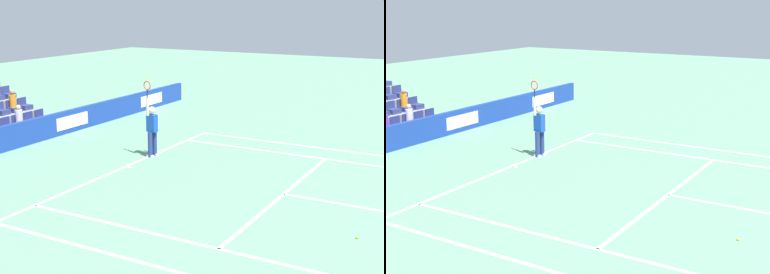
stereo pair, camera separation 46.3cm
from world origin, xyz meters
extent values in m
cube|color=white|center=(0.00, -11.89, 0.00)|extent=(10.97, 0.10, 0.01)
cube|color=white|center=(0.00, -6.40, 0.00)|extent=(8.23, 0.10, 0.01)
cube|color=white|center=(4.12, -5.95, 0.00)|extent=(0.10, 11.89, 0.01)
cube|color=white|center=(-4.12, -5.95, 0.00)|extent=(0.10, 11.89, 0.01)
cube|color=white|center=(-5.49, -5.95, 0.00)|extent=(0.10, 11.89, 0.01)
cube|color=white|center=(0.00, -11.79, 0.00)|extent=(0.10, 0.20, 0.01)
cube|color=#193899|center=(0.00, -16.84, 0.47)|extent=(23.82, 0.20, 0.94)
cube|color=white|center=(-8.93, -16.73, 0.47)|extent=(1.91, 0.01, 0.53)
cube|color=white|center=(-2.98, -16.73, 0.47)|extent=(1.91, 0.01, 0.53)
cylinder|color=navy|center=(-1.59, -11.78, 0.45)|extent=(0.16, 0.16, 0.90)
cylinder|color=navy|center=(-1.35, -11.81, 0.45)|extent=(0.16, 0.16, 0.90)
cube|color=white|center=(-1.59, -11.78, 0.04)|extent=(0.15, 0.27, 0.08)
cube|color=white|center=(-1.35, -11.81, 0.04)|extent=(0.15, 0.27, 0.08)
cube|color=#1947B2|center=(-1.47, -11.80, 1.20)|extent=(0.27, 0.39, 0.60)
sphere|color=beige|center=(-1.47, -11.80, 1.66)|extent=(0.24, 0.24, 0.24)
cylinder|color=beige|center=(-1.25, -11.83, 1.81)|extent=(0.09, 0.09, 0.62)
cylinder|color=beige|center=(-1.68, -11.72, 1.22)|extent=(0.09, 0.09, 0.56)
cylinder|color=black|center=(-1.25, -11.83, 2.26)|extent=(0.04, 0.04, 0.28)
torus|color=red|center=(-1.25, -11.83, 2.54)|extent=(0.07, 0.31, 0.31)
sphere|color=#D1E533|center=(-1.25, -11.83, 2.82)|extent=(0.07, 0.07, 0.07)
cube|color=navy|center=(-2.48, -17.91, 0.52)|extent=(0.48, 0.44, 0.20)
cube|color=navy|center=(-2.48, -18.11, 0.77)|extent=(0.48, 0.04, 0.30)
cube|color=navy|center=(-1.86, -17.91, 0.52)|extent=(0.48, 0.44, 0.20)
cube|color=navy|center=(-1.86, -18.11, 0.77)|extent=(0.48, 0.04, 0.30)
cube|color=navy|center=(-1.24, -17.91, 0.52)|extent=(0.48, 0.44, 0.20)
cube|color=navy|center=(-1.24, -18.11, 0.77)|extent=(0.48, 0.04, 0.30)
cube|color=navy|center=(-0.62, -17.91, 0.52)|extent=(0.48, 0.44, 0.20)
cube|color=navy|center=(-0.62, -18.11, 0.77)|extent=(0.48, 0.04, 0.30)
cube|color=navy|center=(-2.48, -18.86, 0.94)|extent=(0.48, 0.44, 0.20)
cube|color=navy|center=(-2.48, -19.06, 1.19)|extent=(0.48, 0.04, 0.30)
cube|color=navy|center=(-1.86, -18.86, 0.94)|extent=(0.48, 0.44, 0.20)
cube|color=navy|center=(-1.86, -19.06, 1.19)|extent=(0.48, 0.04, 0.30)
cube|color=navy|center=(-1.24, -18.86, 0.94)|extent=(0.48, 0.44, 0.20)
cube|color=navy|center=(-2.48, -19.81, 1.36)|extent=(0.48, 0.44, 0.20)
cube|color=navy|center=(-2.48, -20.01, 1.61)|extent=(0.48, 0.04, 0.30)
cylinder|color=orange|center=(-1.86, -18.91, 1.30)|extent=(0.28, 0.28, 0.52)
sphere|color=#9E7251|center=(-1.86, -18.91, 1.66)|extent=(0.20, 0.20, 0.20)
cylinder|color=white|center=(-1.24, -17.96, 0.87)|extent=(0.28, 0.28, 0.50)
sphere|color=#D3A884|center=(-1.24, -17.96, 1.22)|extent=(0.20, 0.20, 0.20)
sphere|color=#D1E533|center=(2.06, -3.87, 0.03)|extent=(0.07, 0.07, 0.07)
camera|label=1|loc=(14.26, -1.39, 5.31)|focal=52.06mm
camera|label=2|loc=(14.02, -0.99, 5.31)|focal=52.06mm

